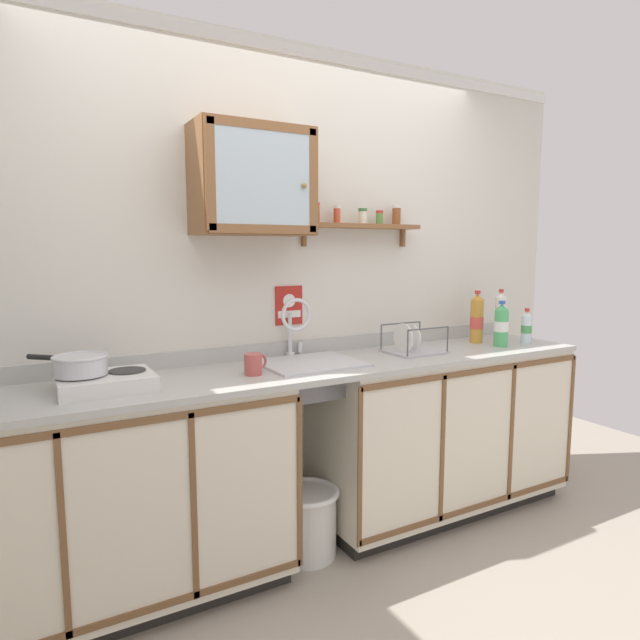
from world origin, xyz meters
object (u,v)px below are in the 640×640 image
sink (308,368)px  bottle_opaque_white_1 (500,317)px  bottle_soda_green_2 (501,325)px  mug (254,364)px  bottle_juice_amber_0 (477,319)px  bottle_water_clear_3 (526,328)px  saucepan (80,364)px  dish_rack (412,347)px  trash_bin (307,520)px  warning_sign (289,306)px  hot_plate_stove (106,382)px  wall_cabinet (253,181)px

sink → bottle_opaque_white_1: size_ratio=1.48×
bottle_soda_green_2 → mug: size_ratio=2.26×
bottle_juice_amber_0 → bottle_water_clear_3: bottle_juice_amber_0 is taller
saucepan → mug: (0.72, -0.07, -0.06)m
saucepan → dish_rack: bearing=-0.2°
saucepan → bottle_juice_amber_0: bearing=1.7°
trash_bin → bottle_water_clear_3: bearing=-1.5°
warning_sign → sink: bearing=-92.3°
bottle_water_clear_3 → warning_sign: warning_sign is taller
sink → dish_rack: size_ratio=1.61×
hot_plate_stove → wall_cabinet: size_ratio=0.65×
hot_plate_stove → bottle_water_clear_3: size_ratio=1.73×
sink → bottle_opaque_white_1: 1.35m
wall_cabinet → warning_sign: 0.69m
hot_plate_stove → saucepan: saucepan is taller
hot_plate_stove → dish_rack: size_ratio=1.24×
sink → mug: (-0.34, -0.10, 0.08)m
hot_plate_stove → bottle_opaque_white_1: bearing=1.0°
hot_plate_stove → mug: 0.63m
wall_cabinet → warning_sign: bearing=28.0°
bottle_opaque_white_1 → saucepan: bearing=-179.6°
hot_plate_stove → saucepan: size_ratio=1.26×
mug → dish_rack: bearing=3.6°
bottle_opaque_white_1 → bottle_water_clear_3: (0.10, -0.12, -0.06)m
sink → bottle_soda_green_2: (1.22, -0.13, 0.15)m
wall_cabinet → saucepan: bearing=-170.7°
bottle_juice_amber_0 → trash_bin: bottle_juice_amber_0 is taller
sink → hot_plate_stove: 0.97m
dish_rack → warning_sign: bearing=156.4°
hot_plate_stove → dish_rack: 1.60m
trash_bin → bottle_juice_amber_0: bearing=5.9°
bottle_soda_green_2 → bottle_water_clear_3: size_ratio=1.26×
bottle_juice_amber_0 → warning_sign: size_ratio=1.54×
hot_plate_stove → mug: mug is taller
dish_rack → warning_sign: 0.72m
sink → hot_plate_stove: bearing=-176.8°
dish_rack → wall_cabinet: bearing=171.0°
bottle_soda_green_2 → wall_cabinet: 1.67m
mug → trash_bin: bearing=0.8°
saucepan → bottle_soda_green_2: bearing=-2.5°
mug → trash_bin: mug is taller
bottle_water_clear_3 → trash_bin: bottle_water_clear_3 is taller
bottle_juice_amber_0 → dish_rack: (-0.56, -0.07, -0.11)m
hot_plate_stove → bottle_soda_green_2: bottle_soda_green_2 is taller
bottle_opaque_white_1 → warning_sign: warning_sign is taller
mug → bottle_opaque_white_1: bearing=2.9°
hot_plate_stove → bottle_opaque_white_1: size_ratio=1.14×
bottle_juice_amber_0 → dish_rack: 0.57m
bottle_juice_amber_0 → bottle_soda_green_2: bottle_juice_amber_0 is taller
bottle_opaque_white_1 → warning_sign: bearing=169.3°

